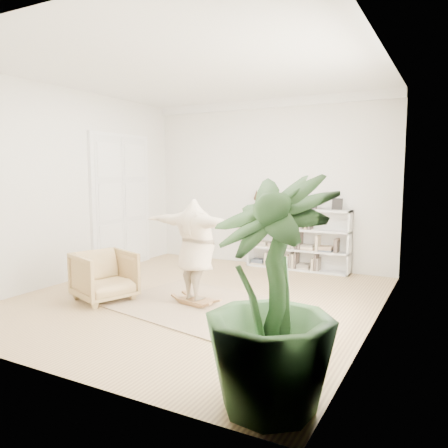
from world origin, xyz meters
name	(u,v)px	position (x,y,z in m)	size (l,w,h in m)	color
floor	(198,298)	(0.00, 0.00, 0.00)	(6.00, 6.00, 0.00)	#93704C
room_shell	(268,104)	(0.00, 2.94, 3.51)	(6.00, 6.00, 6.00)	silver
doors	(122,203)	(-2.70, 1.30, 1.40)	(0.09, 1.78, 2.92)	white
bookshelf	(297,240)	(0.74, 2.82, 0.64)	(2.20, 0.35, 1.64)	silver
armchair	(104,276)	(-1.27, -0.78, 0.40)	(0.85, 0.87, 0.79)	tan
rug	(196,304)	(0.16, -0.31, 0.01)	(2.50, 2.00, 0.02)	tan
rocker_board	(196,300)	(0.16, -0.31, 0.07)	(0.60, 0.43, 0.12)	olive
person	(196,247)	(0.16, -0.31, 0.92)	(1.92, 0.52, 1.56)	beige
houseplant	(270,295)	(2.30, -2.55, 1.02)	(1.15, 1.15, 2.04)	#31592C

